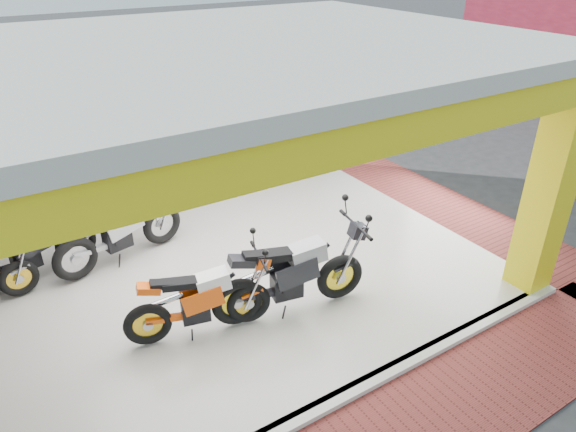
% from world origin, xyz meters
% --- Properties ---
extents(ground, '(80.00, 80.00, 0.00)m').
position_xyz_m(ground, '(0.00, 0.00, 0.00)').
color(ground, '#2D2D30').
rests_on(ground, ground).
extents(showroom_floor, '(8.00, 6.00, 0.10)m').
position_xyz_m(showroom_floor, '(0.00, 2.00, 0.05)').
color(showroom_floor, white).
rests_on(showroom_floor, ground).
extents(showroom_ceiling, '(8.40, 6.40, 0.20)m').
position_xyz_m(showroom_ceiling, '(0.00, 2.00, 3.60)').
color(showroom_ceiling, beige).
rests_on(showroom_ceiling, corner_column).
extents(back_wall, '(8.20, 0.20, 3.50)m').
position_xyz_m(back_wall, '(0.00, 5.10, 1.75)').
color(back_wall, black).
rests_on(back_wall, ground).
extents(corner_column, '(0.50, 0.50, 3.50)m').
position_xyz_m(corner_column, '(3.75, -0.75, 1.75)').
color(corner_column, yellow).
rests_on(corner_column, ground).
extents(header_beam_front, '(8.40, 0.30, 0.40)m').
position_xyz_m(header_beam_front, '(0.00, -1.00, 3.30)').
color(header_beam_front, yellow).
rests_on(header_beam_front, corner_column).
extents(header_beam_right, '(0.30, 6.40, 0.40)m').
position_xyz_m(header_beam_right, '(4.00, 2.00, 3.30)').
color(header_beam_right, yellow).
rests_on(header_beam_right, corner_column).
extents(floor_kerb, '(8.00, 0.20, 0.10)m').
position_xyz_m(floor_kerb, '(0.00, -1.02, 0.05)').
color(floor_kerb, white).
rests_on(floor_kerb, ground).
extents(paver_right, '(1.40, 7.00, 0.03)m').
position_xyz_m(paver_right, '(4.80, 2.00, 0.01)').
color(paver_right, maroon).
rests_on(paver_right, ground).
extents(moto_hero, '(2.21, 1.23, 1.28)m').
position_xyz_m(moto_hero, '(-0.39, 0.72, 0.74)').
color(moto_hero, '#FF520A').
rests_on(moto_hero, showroom_floor).
extents(moto_row_a, '(2.54, 1.31, 1.48)m').
position_xyz_m(moto_row_a, '(1.00, 0.49, 0.84)').
color(moto_row_a, black).
rests_on(moto_row_a, showroom_floor).
extents(moto_row_b, '(2.55, 1.41, 1.47)m').
position_xyz_m(moto_row_b, '(-0.65, 3.41, 0.84)').
color(moto_row_b, '#A8AAB0').
rests_on(moto_row_b, showroom_floor).
extents(moto_row_c, '(1.99, 0.95, 1.17)m').
position_xyz_m(moto_row_c, '(-2.99, 3.09, 0.69)').
color(moto_row_c, '#98999F').
rests_on(moto_row_c, showroom_floor).
extents(moto_row_d, '(2.42, 1.37, 1.40)m').
position_xyz_m(moto_row_d, '(-2.05, 3.59, 0.80)').
color(moto_row_d, black).
rests_on(moto_row_d, showroom_floor).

